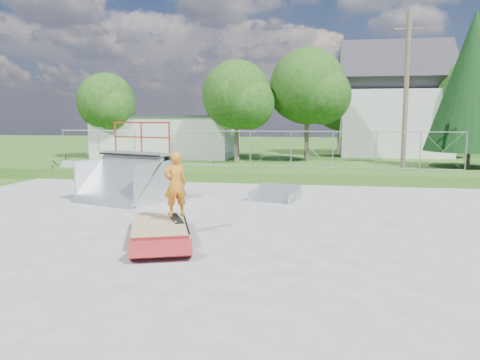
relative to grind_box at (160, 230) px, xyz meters
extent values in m
plane|color=#265317|center=(0.46, 1.63, -0.20)|extent=(120.00, 120.00, 0.00)
cube|color=gray|center=(0.46, 1.63, -0.18)|extent=(20.00, 16.00, 0.04)
cube|color=#265317|center=(0.46, 11.13, 0.05)|extent=(24.00, 3.00, 0.50)
cube|color=maroon|center=(0.00, 0.00, -0.01)|extent=(2.08, 2.90, 0.37)
cube|color=#9F875B|center=(0.00, 0.00, 0.18)|extent=(2.10, 2.93, 0.03)
cube|color=black|center=(0.33, 0.27, 0.24)|extent=(0.60, 0.79, 0.13)
imported|color=orange|center=(0.33, 0.27, 1.04)|extent=(0.69, 0.64, 1.59)
cube|color=silver|center=(-7.54, 23.63, 1.30)|extent=(10.00, 6.00, 3.00)
cube|color=silver|center=(9.46, 27.63, 2.30)|extent=(8.00, 6.00, 5.00)
cube|color=#2F2E33|center=(9.46, 27.63, 5.70)|extent=(8.40, 6.08, 6.08)
cylinder|color=brown|center=(7.96, 13.63, 3.80)|extent=(0.24, 0.24, 8.00)
cylinder|color=brown|center=(-1.54, 19.63, 1.03)|extent=(0.30, 0.30, 2.45)
sphere|color=#183B10|center=(-1.54, 19.63, 4.21)|extent=(4.48, 4.48, 4.48)
sphere|color=#183B10|center=(-0.70, 19.07, 3.65)|extent=(3.36, 3.36, 3.36)
cylinder|color=brown|center=(2.96, 21.63, 1.20)|extent=(0.30, 0.30, 2.80)
sphere|color=#183B10|center=(2.96, 21.63, 4.84)|extent=(5.12, 5.12, 5.12)
sphere|color=#183B10|center=(3.92, 20.99, 4.20)|extent=(3.84, 3.84, 3.84)
cylinder|color=brown|center=(-11.54, 21.63, 0.94)|extent=(0.30, 0.30, 2.27)
sphere|color=#183B10|center=(-11.54, 21.63, 3.90)|extent=(4.16, 4.16, 4.16)
sphere|color=#183B10|center=(-10.76, 21.11, 3.38)|extent=(3.12, 3.12, 3.12)
cylinder|color=brown|center=(14.46, 25.63, 1.11)|extent=(0.30, 0.30, 2.62)
sphere|color=#183B10|center=(14.46, 25.63, 4.53)|extent=(4.80, 4.80, 4.80)
cylinder|color=brown|center=(5.46, 29.63, 0.85)|extent=(0.30, 0.30, 2.10)
sphere|color=#183B10|center=(5.46, 29.63, 3.58)|extent=(3.84, 3.84, 3.84)
sphere|color=#183B10|center=(6.18, 29.15, 3.10)|extent=(2.88, 2.88, 2.88)
cylinder|color=brown|center=(12.46, 18.63, 0.40)|extent=(0.28, 0.28, 1.20)
cone|color=black|center=(12.46, 18.63, 4.85)|extent=(5.04, 5.04, 8.10)
camera|label=1|loc=(3.79, -10.68, 2.73)|focal=35.00mm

